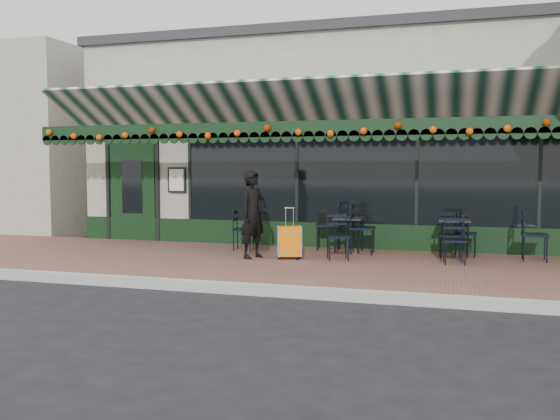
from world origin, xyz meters
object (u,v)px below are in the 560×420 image
(woman, at_px, (253,214))
(chair_a_right, at_px, (465,234))
(chair_b_right, at_px, (362,229))
(cafe_table_b, at_px, (349,221))
(chair_a_extra, at_px, (535,235))
(chair_a_left, at_px, (451,236))
(chair_b_left, at_px, (328,226))
(chair_solo, at_px, (244,230))
(chair_a_front, at_px, (455,241))
(suitcase, at_px, (290,242))
(chair_b_front, at_px, (338,237))
(cafe_table_a, at_px, (455,223))

(woman, bearing_deg, chair_a_right, -46.71)
(chair_a_right, bearing_deg, chair_b_right, 99.36)
(cafe_table_b, xyz_separation_m, chair_a_extra, (3.28, -0.18, -0.15))
(chair_a_left, bearing_deg, chair_b_right, -101.19)
(chair_b_left, bearing_deg, chair_solo, -79.41)
(cafe_table_b, bearing_deg, chair_b_left, 157.95)
(cafe_table_b, height_order, chair_a_front, chair_a_front)
(woman, xyz_separation_m, chair_a_front, (3.46, 0.35, -0.40))
(chair_b_right, relative_size, chair_solo, 1.20)
(suitcase, xyz_separation_m, chair_solo, (-1.17, 0.85, 0.09))
(chair_solo, bearing_deg, suitcase, -132.86)
(chair_solo, bearing_deg, woman, -157.49)
(chair_a_front, relative_size, chair_b_front, 0.96)
(cafe_table_a, xyz_separation_m, chair_b_front, (-1.97, -1.01, -0.20))
(suitcase, bearing_deg, cafe_table_b, 33.30)
(suitcase, relative_size, chair_b_right, 0.96)
(chair_a_right, height_order, chair_b_right, chair_b_right)
(cafe_table_b, distance_m, chair_a_front, 2.15)
(chair_a_extra, relative_size, chair_b_front, 1.10)
(woman, distance_m, cafe_table_a, 3.68)
(chair_solo, bearing_deg, chair_a_right, -92.23)
(cafe_table_b, bearing_deg, woman, -140.73)
(chair_a_extra, height_order, chair_solo, chair_a_extra)
(cafe_table_a, height_order, chair_a_left, chair_a_left)
(chair_a_left, relative_size, chair_a_right, 1.01)
(chair_a_right, xyz_separation_m, chair_a_extra, (1.14, -0.20, 0.04))
(chair_a_right, relative_size, chair_b_left, 0.85)
(chair_a_front, height_order, chair_b_front, chair_b_front)
(cafe_table_b, distance_m, chair_b_right, 0.36)
(suitcase, height_order, chair_b_front, suitcase)
(woman, bearing_deg, chair_a_front, -60.02)
(chair_a_left, xyz_separation_m, chair_a_extra, (1.40, 0.17, 0.03))
(chair_a_left, distance_m, chair_a_front, 0.54)
(chair_b_left, distance_m, chair_b_right, 0.81)
(chair_a_right, bearing_deg, chair_a_front, 171.70)
(chair_a_right, xyz_separation_m, chair_b_right, (-1.85, -0.19, 0.07))
(suitcase, distance_m, cafe_table_a, 3.05)
(cafe_table_a, bearing_deg, cafe_table_b, -179.98)
(cafe_table_b, relative_size, chair_b_right, 0.70)
(cafe_table_a, distance_m, chair_a_front, 0.92)
(chair_b_front, height_order, chair_solo, chair_b_front)
(chair_a_right, bearing_deg, chair_b_left, 89.93)
(cafe_table_a, bearing_deg, chair_b_right, -174.07)
(chair_a_right, bearing_deg, chair_solo, 98.22)
(chair_b_right, bearing_deg, suitcase, 128.67)
(cafe_table_a, height_order, chair_b_left, chair_b_left)
(woman, relative_size, cafe_table_a, 2.31)
(chair_solo, bearing_deg, chair_a_front, -105.08)
(suitcase, relative_size, cafe_table_a, 1.34)
(suitcase, relative_size, cafe_table_b, 1.37)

